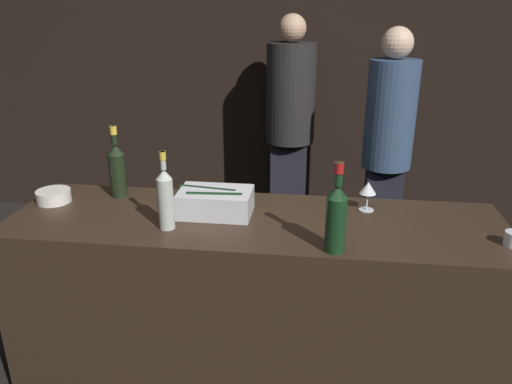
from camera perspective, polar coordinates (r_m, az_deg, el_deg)
The scene contains 10 objects.
wall_back_chalkboard at distance 4.40m, azimuth 3.91°, elevation 14.26°, with size 6.40×0.06×2.80m.
bar_counter at distance 2.53m, azimuth -0.10°, elevation -13.25°, with size 2.28×0.67×0.98m.
ice_bin_with_bottles at distance 2.33m, azimuth -4.74°, elevation -1.04°, with size 0.35×0.22×0.12m.
bowl_white at distance 2.67m, azimuth -22.13°, elevation -0.40°, with size 0.17×0.17×0.06m.
wine_glass at distance 2.41m, azimuth 12.68°, elevation 0.31°, with size 0.08×0.08×0.14m.
champagne_bottle at distance 2.61m, azimuth -15.58°, elevation 2.63°, with size 0.08×0.08×0.37m.
rose_wine_bottle at distance 2.18m, azimuth -10.32°, elevation -0.59°, with size 0.07×0.07×0.35m.
red_wine_bottle_burgundy at distance 1.97m, azimuth 9.15°, elevation -2.71°, with size 0.08×0.08×0.37m.
person_in_hoodie at distance 3.62m, azimuth 14.83°, elevation 5.55°, with size 0.34×0.34×1.76m.
person_blond_tee at distance 4.03m, azimuth 3.93°, elevation 8.16°, with size 0.38×0.38×1.83m.
Camera 1 is at (0.27, -1.74, 1.91)m, focal length 35.00 mm.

